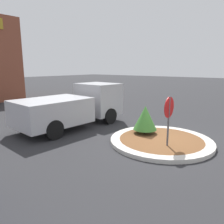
# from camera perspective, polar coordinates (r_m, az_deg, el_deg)

# --- Properties ---
(ground_plane) EXTENTS (120.00, 120.00, 0.00)m
(ground_plane) POSITION_cam_1_polar(r_m,az_deg,el_deg) (9.57, 12.61, -7.80)
(ground_plane) COLOR #2D2D30
(traffic_island) EXTENTS (4.27, 4.27, 0.16)m
(traffic_island) POSITION_cam_1_polar(r_m,az_deg,el_deg) (9.55, 12.63, -7.35)
(traffic_island) COLOR beige
(traffic_island) RESTS_ON ground_plane
(stop_sign) EXTENTS (0.80, 0.07, 2.08)m
(stop_sign) POSITION_cam_1_polar(r_m,az_deg,el_deg) (8.49, 14.63, -0.26)
(stop_sign) COLOR #4C4C51
(stop_sign) RESTS_ON ground_plane
(island_shrub) EXTENTS (1.07, 1.07, 1.27)m
(island_shrub) POSITION_cam_1_polar(r_m,az_deg,el_deg) (10.01, 8.66, -1.49)
(island_shrub) COLOR brown
(island_shrub) RESTS_ON traffic_island
(utility_truck) EXTENTS (5.99, 2.74, 2.20)m
(utility_truck) POSITION_cam_1_polar(r_m,az_deg,el_deg) (11.80, -9.89, 1.56)
(utility_truck) COLOR #B2B2B7
(utility_truck) RESTS_ON ground_plane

